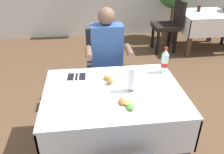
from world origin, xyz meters
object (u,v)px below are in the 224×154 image
napkin_cutlery_set (77,76)px  beer_glass_left (132,79)px  main_dining_table (113,106)px  background_dining_table (203,22)px  plate_near_camera (127,105)px  seated_diner_far (107,57)px  background_chair_left (170,23)px  chair_far_diner_seat (105,65)px  background_table_tumbler (199,9)px  plate_far_diner (109,81)px  cola_bottle_primary (165,62)px

napkin_cutlery_set → beer_glass_left: bearing=-32.9°
main_dining_table → background_dining_table: size_ratio=1.32×
main_dining_table → napkin_cutlery_set: size_ratio=6.29×
napkin_cutlery_set → main_dining_table: bearing=-41.5°
plate_near_camera → seated_diner_far: bearing=93.0°
main_dining_table → seated_diner_far: seated_diner_far is taller
background_chair_left → napkin_cutlery_set: bearing=-128.2°
chair_far_diner_seat → seated_diner_far: (0.03, -0.11, 0.16)m
seated_diner_far → chair_far_diner_seat: bearing=103.2°
beer_glass_left → background_table_tumbler: (1.82, 2.60, -0.06)m
main_dining_table → background_chair_left: (1.40, 2.47, -0.01)m
seated_diner_far → beer_glass_left: seated_diner_far is taller
napkin_cutlery_set → background_table_tumbler: background_table_tumbler is taller
seated_diner_far → beer_glass_left: size_ratio=5.55×
plate_near_camera → background_table_tumbler: size_ratio=2.27×
napkin_cutlery_set → background_chair_left: 2.78m
seated_diner_far → background_dining_table: 2.68m
main_dining_table → background_table_tumbler: bearing=52.5°
seated_diner_far → main_dining_table: bearing=-92.0°
chair_far_diner_seat → background_chair_left: (1.40, 1.62, 0.00)m
background_chair_left → plate_far_diner: bearing=-121.5°
plate_near_camera → plate_far_diner: plate_far_diner is taller
cola_bottle_primary → napkin_cutlery_set: size_ratio=1.40×
cola_bottle_primary → background_chair_left: 2.38m
plate_far_diner → background_chair_left: (1.42, 2.33, -0.19)m
plate_near_camera → background_dining_table: (1.99, 2.71, -0.20)m
chair_far_diner_seat → background_chair_left: 2.14m
seated_diner_far → background_chair_left: seated_diner_far is taller
plate_far_diner → background_table_tumbler: size_ratio=2.20×
napkin_cutlery_set → background_dining_table: (2.38, 2.18, -0.19)m
plate_near_camera → plate_far_diner: (-0.10, 0.38, 0.00)m
beer_glass_left → cola_bottle_primary: 0.48m
beer_glass_left → background_dining_table: beer_glass_left is taller
background_table_tumbler → beer_glass_left: bearing=-125.0°
cola_bottle_primary → napkin_cutlery_set: 0.86m
beer_glass_left → background_chair_left: (1.24, 2.49, -0.29)m
napkin_cutlery_set → chair_far_diner_seat: bearing=60.6°
napkin_cutlery_set → background_chair_left: background_chair_left is taller
plate_far_diner → napkin_cutlery_set: (-0.29, 0.14, -0.01)m
napkin_cutlery_set → background_dining_table: bearing=42.5°
seated_diner_far → plate_near_camera: (0.05, -0.98, 0.03)m
napkin_cutlery_set → background_dining_table: 3.24m
main_dining_table → background_table_tumbler: (1.98, 2.57, 0.22)m
beer_glass_left → cola_bottle_primary: size_ratio=0.84×
plate_far_diner → beer_glass_left: (0.18, -0.17, 0.10)m
plate_far_diner → background_chair_left: bearing=58.5°
main_dining_table → background_dining_table: 3.22m
main_dining_table → cola_bottle_primary: 0.66m
cola_bottle_primary → chair_far_diner_seat: bearing=132.7°
plate_near_camera → background_dining_table: bearing=53.7°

